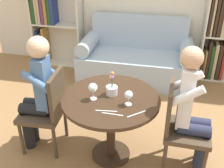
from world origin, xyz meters
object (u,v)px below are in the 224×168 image
at_px(couch, 136,59).
at_px(wine_glass_left, 93,88).
at_px(bookshelf_left, 51,21).
at_px(wine_glass_right, 129,95).
at_px(person_left, 37,92).
at_px(flower_vase, 112,88).
at_px(chair_left, 48,108).
at_px(person_right, 193,111).
at_px(bookshelf_right, 223,39).
at_px(chair_right, 180,125).

relative_size(couch, wine_glass_left, 10.43).
height_order(bookshelf_left, wine_glass_right, bookshelf_left).
relative_size(person_left, flower_vase, 5.33).
relative_size(couch, chair_left, 1.90).
bearing_deg(person_right, chair_left, 91.45).
height_order(chair_left, person_right, person_right).
relative_size(bookshelf_left, chair_left, 1.56).
height_order(bookshelf_right, wine_glass_right, bookshelf_right).
distance_m(chair_left, person_right, 1.42).
distance_m(bookshelf_right, wine_glass_left, 2.54).
distance_m(bookshelf_right, flower_vase, 2.36).
bearing_deg(flower_vase, wine_glass_left, -141.25).
bearing_deg(person_left, bookshelf_left, -163.39).
bearing_deg(chair_left, person_left, -88.05).
xyz_separation_m(bookshelf_right, wine_glass_left, (-1.41, -2.11, 0.19)).
height_order(bookshelf_left, person_left, bookshelf_left).
xyz_separation_m(couch, wine_glass_right, (0.18, -1.86, 0.50)).
bearing_deg(chair_right, bookshelf_right, -15.05).
xyz_separation_m(chair_right, wine_glass_right, (-0.48, -0.09, 0.31)).
bearing_deg(chair_left, chair_right, 87.65).
height_order(couch, person_right, person_right).
relative_size(person_left, wine_glass_right, 9.05).
relative_size(bookshelf_left, person_right, 1.10).
bearing_deg(chair_left, bookshelf_right, 134.12).
bearing_deg(bookshelf_right, couch, -168.05).
distance_m(bookshelf_left, person_right, 3.02).
relative_size(bookshelf_right, flower_vase, 5.91).
bearing_deg(person_right, bookshelf_left, 48.57).
bearing_deg(person_left, couch, 154.48).
xyz_separation_m(bookshelf_left, person_left, (0.73, -2.05, -0.05)).
bearing_deg(bookshelf_left, wine_glass_right, -52.21).
distance_m(person_left, wine_glass_right, 0.94).
relative_size(chair_left, person_right, 0.70).
bearing_deg(chair_left, wine_glass_right, 81.54).
bearing_deg(person_left, flower_vase, 92.17).
distance_m(couch, flower_vase, 1.79).
distance_m(bookshelf_left, wine_glass_left, 2.49).
height_order(person_left, wine_glass_left, person_left).
xyz_separation_m(bookshelf_right, flower_vase, (-1.26, -1.99, 0.14)).
distance_m(bookshelf_left, chair_left, 2.22).
xyz_separation_m(bookshelf_left, wine_glass_left, (1.32, -2.11, 0.10)).
bearing_deg(bookshelf_left, bookshelf_right, -0.03).
xyz_separation_m(chair_left, wine_glass_left, (0.51, -0.06, 0.33)).
distance_m(bookshelf_right, person_left, 2.86).
bearing_deg(flower_vase, couch, 89.80).
height_order(couch, chair_left, couch).
relative_size(chair_right, flower_vase, 3.80).
bearing_deg(couch, person_left, -112.68).
relative_size(chair_right, person_left, 0.71).
bearing_deg(chair_right, couch, 21.57).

